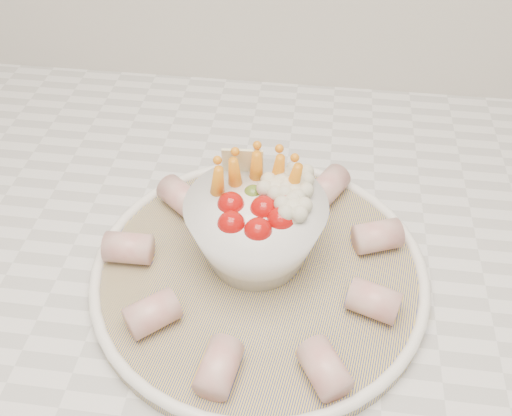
# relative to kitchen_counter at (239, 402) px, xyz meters

# --- Properties ---
(kitchen_counter) EXTENTS (2.04, 0.62, 0.92)m
(kitchen_counter) POSITION_rel_kitchen_counter_xyz_m (0.00, 0.00, 0.00)
(kitchen_counter) COLOR #BEAE92
(kitchen_counter) RESTS_ON ground
(serving_platter) EXTENTS (0.40, 0.40, 0.02)m
(serving_platter) POSITION_rel_kitchen_counter_xyz_m (0.04, -0.09, 0.47)
(serving_platter) COLOR navy
(serving_platter) RESTS_ON kitchen_counter
(veggie_bowl) EXTENTS (0.14, 0.14, 0.11)m
(veggie_bowl) POSITION_rel_kitchen_counter_xyz_m (0.04, -0.07, 0.52)
(veggie_bowl) COLOR white
(veggie_bowl) RESTS_ON serving_platter
(cured_meat_rolls) EXTENTS (0.31, 0.31, 0.03)m
(cured_meat_rolls) POSITION_rel_kitchen_counter_xyz_m (0.04, -0.09, 0.49)
(cured_meat_rolls) COLOR #B45552
(cured_meat_rolls) RESTS_ON serving_platter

